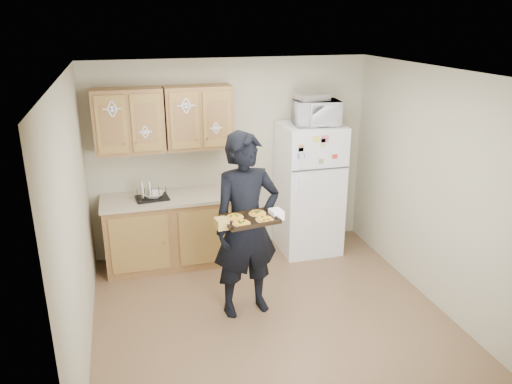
{
  "coord_description": "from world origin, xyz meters",
  "views": [
    {
      "loc": [
        -1.34,
        -4.3,
        2.98
      ],
      "look_at": [
        -0.04,
        0.45,
        1.23
      ],
      "focal_mm": 35.0,
      "sensor_mm": 36.0,
      "label": 1
    }
  ],
  "objects_px": {
    "person": "(246,226)",
    "baking_tray": "(250,220)",
    "microwave": "(317,113)",
    "dish_rack": "(152,193)",
    "refrigerator": "(309,189)"
  },
  "relations": [
    {
      "from": "refrigerator",
      "to": "microwave",
      "type": "relative_size",
      "value": 3.09
    },
    {
      "from": "refrigerator",
      "to": "person",
      "type": "bearing_deg",
      "value": -133.18
    },
    {
      "from": "refrigerator",
      "to": "person",
      "type": "relative_size",
      "value": 0.88
    },
    {
      "from": "person",
      "to": "baking_tray",
      "type": "relative_size",
      "value": 3.88
    },
    {
      "from": "person",
      "to": "baking_tray",
      "type": "xyz_separation_m",
      "value": [
        -0.04,
        -0.3,
        0.19
      ]
    },
    {
      "from": "refrigerator",
      "to": "dish_rack",
      "type": "height_order",
      "value": "refrigerator"
    },
    {
      "from": "person",
      "to": "microwave",
      "type": "relative_size",
      "value": 3.53
    },
    {
      "from": "refrigerator",
      "to": "microwave",
      "type": "xyz_separation_m",
      "value": [
        0.04,
        -0.05,
        1.0
      ]
    },
    {
      "from": "person",
      "to": "dish_rack",
      "type": "xyz_separation_m",
      "value": [
        -0.85,
        1.25,
        0.01
      ]
    },
    {
      "from": "refrigerator",
      "to": "dish_rack",
      "type": "bearing_deg",
      "value": 179.33
    },
    {
      "from": "person",
      "to": "refrigerator",
      "type": "bearing_deg",
      "value": 38.45
    },
    {
      "from": "refrigerator",
      "to": "baking_tray",
      "type": "height_order",
      "value": "refrigerator"
    },
    {
      "from": "baking_tray",
      "to": "microwave",
      "type": "xyz_separation_m",
      "value": [
        1.24,
        1.48,
        0.69
      ]
    },
    {
      "from": "person",
      "to": "microwave",
      "type": "bearing_deg",
      "value": 36.3
    },
    {
      "from": "baking_tray",
      "to": "dish_rack",
      "type": "height_order",
      "value": "baking_tray"
    }
  ]
}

